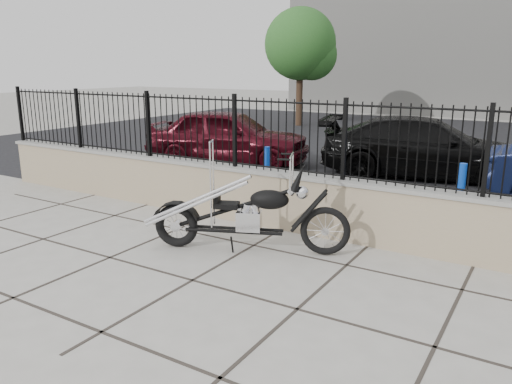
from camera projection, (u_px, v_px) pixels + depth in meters
name	position (u px, v px, depth m)	size (l,w,h in m)	color
ground_plane	(192.00, 280.00, 6.38)	(90.00, 90.00, 0.00)	#99968E
parking_lot	(426.00, 148.00, 16.72)	(30.00, 30.00, 0.00)	black
retaining_wall	(285.00, 201.00, 8.33)	(14.00, 0.36, 0.96)	gray
iron_fence	(286.00, 136.00, 8.06)	(14.00, 0.08, 1.20)	black
background_building	(493.00, 41.00, 27.32)	(22.00, 6.00, 8.00)	beige
chopper_motorcycle	(245.00, 196.00, 7.22)	(2.77, 0.49, 1.66)	black
car_red	(228.00, 136.00, 13.86)	(1.81, 4.50, 1.53)	#3D0811
car_black	(425.00, 147.00, 12.17)	(2.05, 5.03, 1.46)	black
bollard_a	(267.00, 169.00, 10.90)	(0.12, 0.12, 0.97)	#0C2CBD
bollard_b	(461.00, 194.00, 8.59)	(0.13, 0.13, 1.06)	#0B35AD
tree_left	(300.00, 41.00, 22.07)	(3.17, 3.17, 5.35)	#382619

